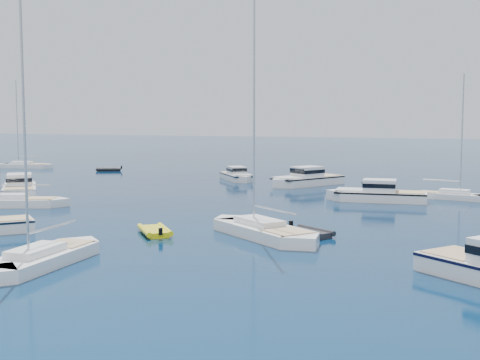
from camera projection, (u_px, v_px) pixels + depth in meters
The scene contains 13 objects.
ground at pixel (126, 259), 36.19m from camera, with size 400.00×400.00×0.00m, color navy.
motor_cruiser_centre at pixel (377, 201), 60.54m from camera, with size 3.05×9.97×2.62m, color white, non-canonical shape.
motor_cruiser_far_l at pixel (20, 194), 65.71m from camera, with size 3.16×10.34×2.71m, color silver, non-canonical shape.
motor_cruiser_distant at pixel (306, 185), 74.15m from camera, with size 3.22×10.51×2.76m, color white, non-canonical shape.
motor_cruiser_horizon at pixel (237, 180), 80.13m from camera, with size 2.51×8.21×2.15m, color silver, non-canonical shape.
sailboat_fore at pixel (41, 265), 34.68m from camera, with size 2.74×10.54×15.49m, color white, non-canonical shape.
sailboat_mid_r at pixel (263, 237), 42.83m from camera, with size 3.00×11.54×16.96m, color white, non-canonical shape.
sailboat_mid_l at pixel (13, 206), 57.10m from camera, with size 2.75×10.60×15.58m, color white, non-canonical shape.
sailboat_centre at pixel (451, 199), 62.09m from camera, with size 2.19×8.42×12.37m, color white, non-canonical shape.
sailboat_far_l at pixel (25, 168), 98.55m from camera, with size 2.44×9.39×13.80m, color white, non-canonical shape.
tender_yellow at pixel (155, 234), 43.80m from camera, with size 2.14×3.95×0.95m, color yellow, non-canonical shape.
tender_grey_near at pixel (309, 235), 43.31m from camera, with size 2.01×3.68×0.95m, color black, non-canonical shape.
tender_grey_far at pixel (109, 171), 93.27m from camera, with size 2.01×3.67×0.95m, color black, non-canonical shape.
Camera 1 is at (17.95, -31.36, 8.02)m, focal length 48.47 mm.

